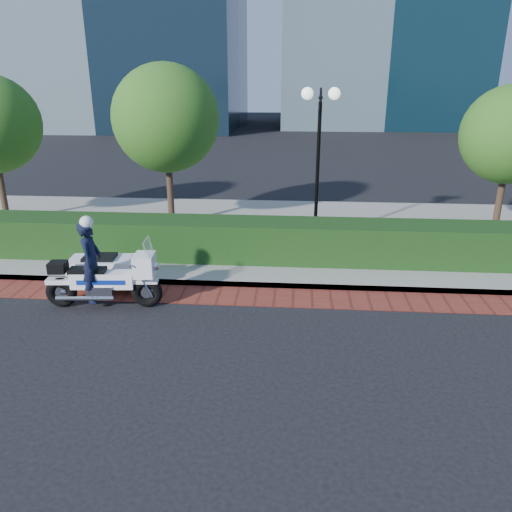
# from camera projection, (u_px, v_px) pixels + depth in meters

# --- Properties ---
(ground) EXTENTS (120.00, 120.00, 0.00)m
(ground) POSITION_uv_depth(u_px,v_px,m) (271.00, 330.00, 9.67)
(ground) COLOR black
(ground) RESTS_ON ground
(brick_strip) EXTENTS (60.00, 1.00, 0.01)m
(brick_strip) POSITION_uv_depth(u_px,v_px,m) (274.00, 297.00, 11.08)
(brick_strip) COLOR maroon
(brick_strip) RESTS_ON ground
(sidewalk) EXTENTS (60.00, 8.00, 0.15)m
(sidewalk) POSITION_uv_depth(u_px,v_px,m) (281.00, 234.00, 15.27)
(sidewalk) COLOR gray
(sidewalk) RESTS_ON ground
(hedge_main) EXTENTS (18.00, 1.20, 1.00)m
(hedge_main) POSITION_uv_depth(u_px,v_px,m) (278.00, 240.00, 12.82)
(hedge_main) COLOR black
(hedge_main) RESTS_ON sidewalk
(lamppost) EXTENTS (1.02, 0.70, 4.21)m
(lamppost) POSITION_uv_depth(u_px,v_px,m) (319.00, 142.00, 13.46)
(lamppost) COLOR black
(lamppost) RESTS_ON sidewalk
(tree_b) EXTENTS (3.20, 3.20, 4.89)m
(tree_b) POSITION_uv_depth(u_px,v_px,m) (166.00, 119.00, 14.85)
(tree_b) COLOR #332319
(tree_b) RESTS_ON sidewalk
(tree_c) EXTENTS (2.80, 2.80, 4.30)m
(tree_c) POSITION_uv_depth(u_px,v_px,m) (511.00, 135.00, 14.24)
(tree_c) COLOR #332319
(tree_c) RESTS_ON sidewalk
(police_motorcycle) EXTENTS (2.48, 1.75, 2.00)m
(police_motorcycle) POSITION_uv_depth(u_px,v_px,m) (103.00, 271.00, 10.75)
(police_motorcycle) COLOR black
(police_motorcycle) RESTS_ON ground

